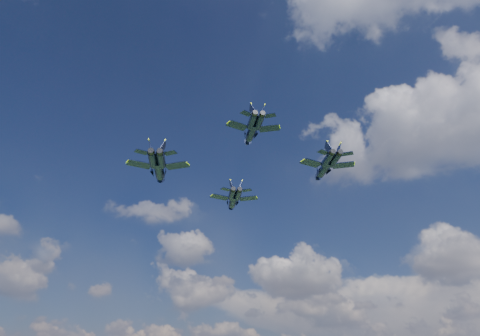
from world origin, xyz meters
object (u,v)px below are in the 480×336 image
jet_slot (251,132)px  jet_lead (233,201)px  jet_left (159,170)px  jet_right (324,169)px

jet_slot → jet_lead: bearing=86.3°
jet_lead → jet_left: 27.87m
jet_lead → jet_slot: jet_lead is taller
jet_left → jet_lead: bearing=49.6°
jet_lead → jet_slot: bearing=-90.8°
jet_left → jet_slot: (26.40, -0.85, 0.23)m
jet_left → jet_slot: size_ratio=1.35×
jet_lead → jet_right: jet_right is taller
jet_lead → jet_right: size_ratio=0.98×
jet_lead → jet_right: bearing=-46.6°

